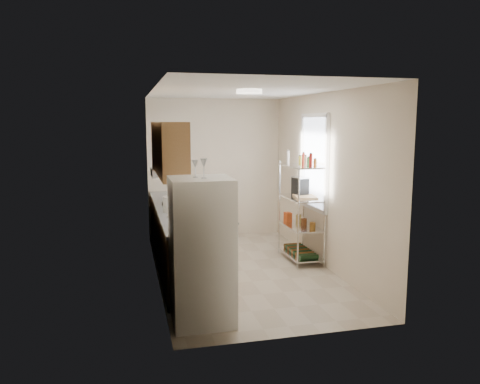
% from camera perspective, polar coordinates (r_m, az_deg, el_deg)
% --- Properties ---
extents(room, '(2.52, 4.42, 2.62)m').
position_cam_1_polar(room, '(6.69, 0.44, 1.08)').
color(room, '#BBAC98').
rests_on(room, ground).
extents(counter_run, '(0.63, 3.51, 0.90)m').
position_cam_1_polar(counter_run, '(7.12, -7.66, -5.49)').
color(counter_run, '#A07144').
rests_on(counter_run, ground).
extents(upper_cabinets, '(0.33, 2.20, 0.72)m').
position_cam_1_polar(upper_cabinets, '(6.57, -8.77, 5.30)').
color(upper_cabinets, '#A07144').
rests_on(upper_cabinets, room).
extents(range_hood, '(0.50, 0.60, 0.12)m').
position_cam_1_polar(range_hood, '(7.40, -8.82, 2.40)').
color(range_hood, '#B7BABC').
rests_on(range_hood, room).
extents(window, '(0.06, 1.00, 1.46)m').
position_cam_1_polar(window, '(7.39, 9.04, 3.62)').
color(window, white).
rests_on(window, room).
extents(bakers_rack, '(0.45, 0.90, 1.73)m').
position_cam_1_polar(bakers_rack, '(7.31, 7.53, 0.11)').
color(bakers_rack, silver).
rests_on(bakers_rack, ground).
extents(ceiling_dome, '(0.34, 0.34, 0.05)m').
position_cam_1_polar(ceiling_dome, '(6.36, 1.13, 12.15)').
color(ceiling_dome, white).
rests_on(ceiling_dome, room).
extents(refrigerator, '(0.65, 0.65, 1.59)m').
position_cam_1_polar(refrigerator, '(5.09, -4.69, -7.18)').
color(refrigerator, white).
rests_on(refrigerator, ground).
extents(wine_glass_a, '(0.07, 0.07, 0.21)m').
position_cam_1_polar(wine_glass_a, '(4.85, -4.44, 2.87)').
color(wine_glass_a, silver).
rests_on(wine_glass_a, refrigerator).
extents(wine_glass_b, '(0.07, 0.07, 0.19)m').
position_cam_1_polar(wine_glass_b, '(4.94, -5.49, 2.83)').
color(wine_glass_b, silver).
rests_on(wine_glass_b, refrigerator).
extents(rice_cooker, '(0.27, 0.27, 0.22)m').
position_cam_1_polar(rice_cooker, '(6.76, -8.24, -1.44)').
color(rice_cooker, silver).
rests_on(rice_cooker, counter_run).
extents(frying_pan_large, '(0.34, 0.34, 0.05)m').
position_cam_1_polar(frying_pan_large, '(7.28, -8.38, -1.40)').
color(frying_pan_large, black).
rests_on(frying_pan_large, counter_run).
extents(frying_pan_small, '(0.23, 0.23, 0.04)m').
position_cam_1_polar(frying_pan_small, '(7.48, -8.48, -1.15)').
color(frying_pan_small, black).
rests_on(frying_pan_small, counter_run).
extents(cutting_board, '(0.37, 0.45, 0.03)m').
position_cam_1_polar(cutting_board, '(7.30, 7.95, -0.57)').
color(cutting_board, tan).
rests_on(cutting_board, bakers_rack).
extents(espresso_machine, '(0.22, 0.29, 0.30)m').
position_cam_1_polar(espresso_machine, '(7.46, 7.34, 0.71)').
color(espresso_machine, black).
rests_on(espresso_machine, bakers_rack).
extents(storage_bag, '(0.11, 0.14, 0.15)m').
position_cam_1_polar(storage_bag, '(7.66, 5.85, -3.05)').
color(storage_bag, '#AB3C15').
rests_on(storage_bag, bakers_rack).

